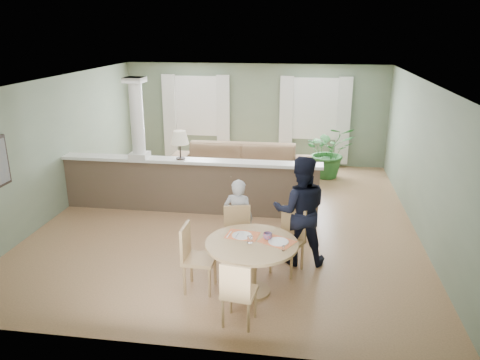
% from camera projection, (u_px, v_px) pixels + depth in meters
% --- Properties ---
extents(ground, '(8.00, 8.00, 0.00)m').
position_uv_depth(ground, '(231.00, 217.00, 9.32)').
color(ground, tan).
rests_on(ground, ground).
extents(room_shell, '(7.02, 8.02, 2.71)m').
position_uv_depth(room_shell, '(234.00, 122.00, 9.34)').
color(room_shell, gray).
rests_on(room_shell, ground).
extents(pony_wall, '(5.32, 0.38, 2.70)m').
position_uv_depth(pony_wall, '(185.00, 178.00, 9.42)').
color(pony_wall, brown).
rests_on(pony_wall, ground).
extents(sofa, '(3.36, 1.36, 0.98)m').
position_uv_depth(sofa, '(240.00, 167.00, 10.93)').
color(sofa, brown).
rests_on(sofa, ground).
extents(houseplant, '(1.39, 1.27, 1.32)m').
position_uv_depth(houseplant, '(329.00, 151.00, 11.64)').
color(houseplant, '#276329').
rests_on(houseplant, ground).
extents(dining_table, '(1.29, 1.29, 0.88)m').
position_uv_depth(dining_table, '(252.00, 253.00, 6.51)').
color(dining_table, tan).
rests_on(dining_table, ground).
extents(chair_far_boy, '(0.53, 0.53, 0.97)m').
position_uv_depth(chair_far_boy, '(238.00, 234.00, 7.29)').
color(chair_far_boy, tan).
rests_on(chair_far_boy, ground).
extents(chair_far_man, '(0.59, 0.59, 0.98)m').
position_uv_depth(chair_far_man, '(290.00, 237.00, 7.18)').
color(chair_far_man, tan).
rests_on(chair_far_man, ground).
extents(chair_near, '(0.46, 0.46, 0.91)m').
position_uv_depth(chair_near, '(238.00, 291.00, 5.80)').
color(chair_near, tan).
rests_on(chair_near, ground).
extents(chair_side, '(0.45, 0.45, 0.98)m').
position_uv_depth(chair_side, '(194.00, 255.00, 6.62)').
color(chair_side, tan).
rests_on(chair_side, ground).
extents(child_person, '(0.52, 0.38, 1.33)m').
position_uv_depth(child_person, '(238.00, 218.00, 7.56)').
color(child_person, '#ADADB2').
rests_on(child_person, ground).
extents(man_person, '(0.91, 0.74, 1.76)m').
position_uv_depth(man_person, '(300.00, 211.00, 7.31)').
color(man_person, black).
rests_on(man_person, ground).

